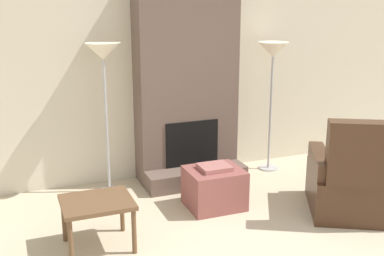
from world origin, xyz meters
TOP-DOWN VIEW (x-y plane):
  - wall_back at (0.00, 3.08)m, footprint 7.61×0.06m
  - fireplace at (0.00, 2.83)m, footprint 1.27×0.71m
  - ottoman at (-0.05, 1.86)m, footprint 0.60×0.53m
  - armchair at (1.28, 1.16)m, footprint 1.22×1.26m
  - side_table at (-1.42, 1.43)m, footprint 0.64×0.55m
  - floor_lamp_left at (-1.05, 2.71)m, footprint 0.40×0.40m
  - floor_lamp_right at (1.14, 2.71)m, footprint 0.40×0.40m

SIDE VIEW (x-z plane):
  - ottoman at x=-0.05m, z-range -0.02..0.47m
  - armchair at x=1.28m, z-range -0.23..0.87m
  - side_table at x=-1.42m, z-range 0.17..0.64m
  - fireplace at x=0.00m, z-range -0.08..2.52m
  - wall_back at x=0.00m, z-range 0.00..2.60m
  - floor_lamp_right at x=1.14m, z-range 0.67..2.38m
  - floor_lamp_left at x=-1.05m, z-range 0.69..2.47m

